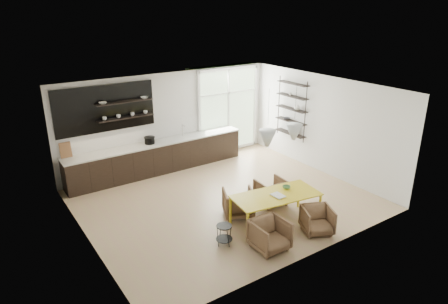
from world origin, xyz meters
TOP-DOWN VIEW (x-y plane):
  - room at (0.58, 1.10)m, footprint 7.02×6.01m
  - kitchen_run at (-0.69, 2.69)m, footprint 5.54×0.69m
  - right_shelving at (3.36, 1.17)m, footprint 0.26×1.22m
  - dining_table at (0.30, -1.63)m, footprint 2.11×1.18m
  - armchair_back_left at (-0.18, -0.84)m, footprint 0.93×0.94m
  - armchair_back_right at (0.87, -0.83)m, footprint 0.76×0.77m
  - armchair_front_left at (-0.47, -2.35)m, footprint 0.70×0.72m
  - armchair_front_right at (0.83, -2.44)m, footprint 0.85×0.86m
  - wire_stool at (-1.16, -1.68)m, footprint 0.35×0.35m
  - table_book at (0.18, -1.71)m, footprint 0.23×0.31m
  - table_bowl at (0.73, -1.51)m, footprint 0.22×0.22m

SIDE VIEW (x-z plane):
  - wire_stool at x=-1.16m, z-range 0.06..0.51m
  - armchair_front_right at x=0.83m, z-range 0.00..0.59m
  - armchair_front_left at x=-0.47m, z-range 0.00..0.65m
  - armchair_back_left at x=-0.18m, z-range 0.00..0.65m
  - armchair_back_right at x=0.87m, z-range 0.00..0.65m
  - kitchen_run at x=-0.69m, z-range -0.78..1.97m
  - dining_table at x=0.30m, z-range 0.32..1.05m
  - table_book at x=0.18m, z-range 0.73..0.76m
  - table_bowl at x=0.73m, z-range 0.73..0.79m
  - room at x=0.58m, z-range 0.00..2.92m
  - right_shelving at x=3.36m, z-range 0.70..2.60m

